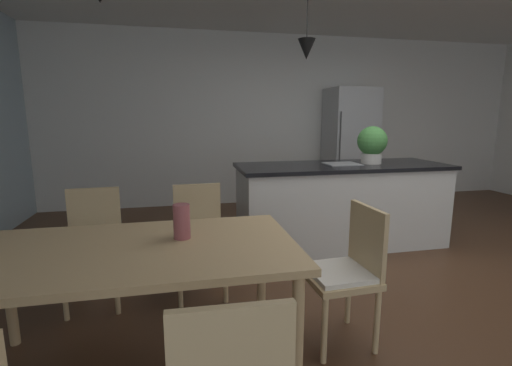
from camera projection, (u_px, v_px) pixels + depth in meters
The scene contains 11 objects.
ground_plane at pixel (410, 283), 3.12m from camera, with size 10.00×8.40×0.04m, color #4C301E.
wall_back_kitchen at pixel (295, 120), 6.01m from camera, with size 10.00×0.12×2.70m, color silver.
dining_table at pixel (134, 259), 1.93m from camera, with size 1.75×0.95×0.72m.
chair_far_left at pixel (93, 243), 2.69m from camera, with size 0.42×0.42×0.87m.
chair_far_right at pixel (199, 236), 2.85m from camera, with size 0.41×0.41×0.87m.
chair_kitchen_end at pixel (347, 270), 2.22m from camera, with size 0.42×0.42×0.87m.
kitchen_island at pixel (341, 204), 3.96m from camera, with size 2.28×0.83×0.91m.
refrigerator at pixel (349, 147), 5.86m from camera, with size 0.74×0.67×1.86m.
pendant_over_island_main at pixel (307, 49), 3.58m from camera, with size 0.18×0.18×0.73m.
potted_plant_on_island at pixel (372, 143), 3.91m from camera, with size 0.32×0.32×0.41m.
vase_on_dining_table at pixel (182, 221), 2.04m from camera, with size 0.10×0.10×0.20m.
Camera 1 is at (-1.93, -2.56, 1.40)m, focal length 25.20 mm.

